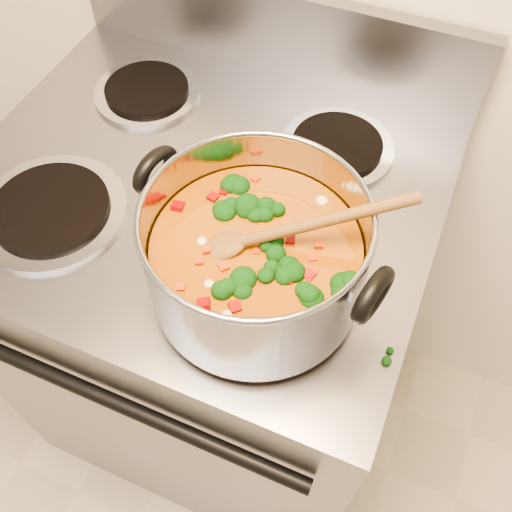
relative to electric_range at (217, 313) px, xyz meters
The scene contains 4 objects.
electric_range is the anchor object (origin of this frame).
stockpot 0.59m from the electric_range, 44.41° to the right, with size 0.35×0.29×0.17m.
wooden_spoon 0.63m from the electric_range, 40.79° to the right, with size 0.26×0.15×0.11m.
cooktop_crumbs 0.48m from the electric_range, 54.94° to the right, with size 0.42×0.36×0.01m.
Camera 1 is at (0.39, 0.61, 1.62)m, focal length 40.00 mm.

